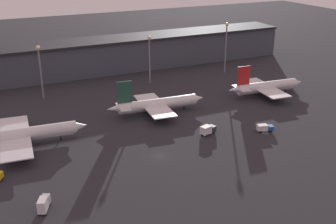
% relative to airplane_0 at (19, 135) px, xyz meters
% --- Properties ---
extents(ground, '(600.00, 600.00, 0.00)m').
position_rel_airplane_0_xyz_m(ground, '(39.03, -26.84, -3.89)').
color(ground, '#26262B').
extents(terminal_building, '(236.64, 20.82, 17.18)m').
position_rel_airplane_0_xyz_m(terminal_building, '(39.03, 73.77, 4.76)').
color(terminal_building, '#3D424C').
rests_on(terminal_building, ground).
extents(airplane_0, '(45.53, 36.45, 14.27)m').
position_rel_airplane_0_xyz_m(airplane_0, '(0.00, 0.00, 0.00)').
color(airplane_0, silver).
rests_on(airplane_0, ground).
extents(airplane_1, '(40.85, 28.55, 14.76)m').
position_rel_airplane_0_xyz_m(airplane_1, '(53.59, 7.27, -0.14)').
color(airplane_1, white).
rests_on(airplane_1, ground).
extents(airplane_2, '(38.29, 29.08, 14.54)m').
position_rel_airplane_0_xyz_m(airplane_2, '(106.53, 6.04, -0.03)').
color(airplane_2, silver).
rests_on(airplane_2, ground).
extents(service_vehicle_0, '(4.26, 6.26, 3.92)m').
position_rel_airplane_0_xyz_m(service_vehicle_0, '(0.45, -41.36, -1.76)').
color(service_vehicle_0, '#9EA3A8').
rests_on(service_vehicle_0, ground).
extents(service_vehicle_1, '(6.35, 3.94, 2.75)m').
position_rel_airplane_0_xyz_m(service_vehicle_1, '(81.32, -26.02, -2.31)').
color(service_vehicle_1, '#195199').
rests_on(service_vehicle_1, ground).
extents(service_vehicle_3, '(6.38, 4.10, 3.44)m').
position_rel_airplane_0_xyz_m(service_vehicle_3, '(61.50, -19.32, -1.99)').
color(service_vehicle_3, '#282D38').
rests_on(service_vehicle_3, ground).
extents(lamp_post_1, '(1.80, 1.80, 23.55)m').
position_rel_airplane_0_xyz_m(lamp_post_1, '(15.58, 44.55, 11.21)').
color(lamp_post_1, slate).
rests_on(lamp_post_1, ground).
extents(lamp_post_2, '(1.80, 1.80, 23.22)m').
position_rel_airplane_0_xyz_m(lamp_post_2, '(66.55, 44.55, 11.02)').
color(lamp_post_2, slate).
rests_on(lamp_post_2, ground).
extents(lamp_post_3, '(1.80, 1.80, 26.19)m').
position_rel_airplane_0_xyz_m(lamp_post_3, '(109.51, 44.55, 12.67)').
color(lamp_post_3, slate).
rests_on(lamp_post_3, ground).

